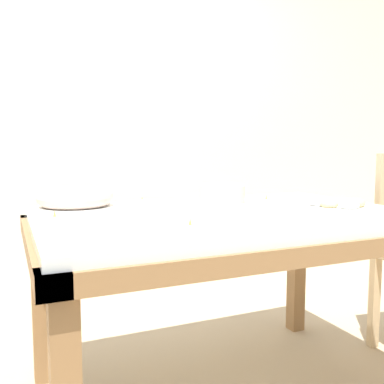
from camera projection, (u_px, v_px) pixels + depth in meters
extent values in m
cube|color=silver|center=(113.00, 102.00, 3.15)|extent=(8.00, 0.10, 2.60)
cube|color=silver|center=(226.00, 216.00, 1.60)|extent=(1.37, 0.89, 0.04)
cube|color=olive|center=(295.00, 255.00, 1.22)|extent=(1.41, 0.08, 0.06)
cube|color=olive|center=(183.00, 213.00, 1.99)|extent=(1.41, 0.08, 0.06)
cube|color=olive|center=(39.00, 245.00, 1.34)|extent=(0.08, 0.93, 0.06)
cube|color=olive|center=(360.00, 218.00, 1.87)|extent=(0.08, 0.93, 0.06)
cube|color=olive|center=(41.00, 303.00, 1.75)|extent=(0.07, 0.07, 0.67)
cube|color=olive|center=(296.00, 268.00, 2.26)|extent=(0.07, 0.07, 0.67)
cube|color=#D1B284|center=(374.00, 302.00, 2.07)|extent=(0.05, 0.05, 0.45)
cylinder|color=white|center=(222.00, 204.00, 1.77)|extent=(0.31, 0.31, 0.01)
cylinder|color=beige|center=(222.00, 194.00, 1.77)|extent=(0.19, 0.19, 0.07)
cylinder|color=white|center=(223.00, 185.00, 1.76)|extent=(0.18, 0.18, 0.01)
cylinder|color=white|center=(76.00, 208.00, 1.66)|extent=(0.30, 0.30, 0.01)
torus|color=beige|center=(75.00, 197.00, 1.66)|extent=(0.29, 0.29, 0.07)
cylinder|color=white|center=(338.00, 207.00, 1.67)|extent=(0.31, 0.31, 0.01)
torus|color=#EAD184|center=(352.00, 202.00, 1.69)|extent=(0.08, 0.08, 0.02)
torus|color=white|center=(336.00, 201.00, 1.73)|extent=(0.07, 0.07, 0.02)
torus|color=white|center=(318.00, 200.00, 1.73)|extent=(0.07, 0.07, 0.03)
torus|color=white|center=(318.00, 202.00, 1.67)|extent=(0.07, 0.07, 0.03)
torus|color=#EAD184|center=(329.00, 204.00, 1.62)|extent=(0.07, 0.07, 0.02)
torus|color=white|center=(349.00, 205.00, 1.58)|extent=(0.07, 0.07, 0.02)
torus|color=#EAD184|center=(356.00, 203.00, 1.64)|extent=(0.07, 0.07, 0.03)
cylinder|color=white|center=(153.00, 212.00, 1.55)|extent=(0.21, 0.21, 0.01)
cylinder|color=white|center=(153.00, 209.00, 1.55)|extent=(0.21, 0.21, 0.01)
cylinder|color=white|center=(153.00, 207.00, 1.55)|extent=(0.21, 0.21, 0.01)
cylinder|color=white|center=(153.00, 204.00, 1.55)|extent=(0.21, 0.21, 0.01)
cylinder|color=silver|center=(55.00, 219.00, 1.38)|extent=(0.04, 0.04, 0.02)
cylinder|color=white|center=(55.00, 217.00, 1.38)|extent=(0.03, 0.03, 0.00)
cone|color=#F9B74C|center=(55.00, 213.00, 1.38)|extent=(0.01, 0.01, 0.02)
cylinder|color=silver|center=(228.00, 197.00, 2.01)|extent=(0.04, 0.04, 0.02)
cylinder|color=white|center=(228.00, 196.00, 2.01)|extent=(0.03, 0.03, 0.00)
cone|color=#F9B74C|center=(228.00, 193.00, 2.01)|extent=(0.01, 0.01, 0.02)
cylinder|color=silver|center=(142.00, 204.00, 1.75)|extent=(0.04, 0.04, 0.02)
cylinder|color=white|center=(142.00, 203.00, 1.75)|extent=(0.03, 0.03, 0.00)
cone|color=#F9B74C|center=(142.00, 199.00, 1.75)|extent=(0.01, 0.01, 0.02)
cylinder|color=silver|center=(266.00, 201.00, 1.85)|extent=(0.04, 0.04, 0.02)
cylinder|color=white|center=(266.00, 200.00, 1.85)|extent=(0.03, 0.03, 0.00)
cone|color=#F9B74C|center=(266.00, 197.00, 1.85)|extent=(0.01, 0.01, 0.02)
cylinder|color=silver|center=(190.00, 228.00, 1.23)|extent=(0.04, 0.04, 0.02)
cylinder|color=white|center=(190.00, 226.00, 1.23)|extent=(0.03, 0.03, 0.00)
cone|color=#F9B74C|center=(190.00, 221.00, 1.23)|extent=(0.01, 0.01, 0.02)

